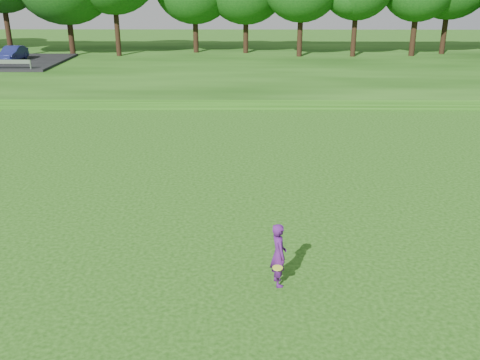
{
  "coord_description": "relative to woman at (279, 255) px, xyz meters",
  "views": [
    {
      "loc": [
        3.19,
        -11.75,
        7.32
      ],
      "look_at": [
        3.04,
        4.04,
        1.3
      ],
      "focal_mm": 40.0,
      "sensor_mm": 36.0,
      "label": 1
    }
  ],
  "objects": [
    {
      "name": "walking_path",
      "position": [
        -4.04,
        19.97,
        -0.82
      ],
      "size": [
        130.0,
        1.6,
        0.04
      ],
      "primitive_type": "cube",
      "color": "gray",
      "rests_on": "ground"
    },
    {
      "name": "berm",
      "position": [
        -4.04,
        33.97,
        -0.54
      ],
      "size": [
        130.0,
        30.0,
        0.6
      ],
      "primitive_type": "cube",
      "color": "#163F0C",
      "rests_on": "ground"
    },
    {
      "name": "woman",
      "position": [
        0.0,
        0.0,
        0.0
      ],
      "size": [
        0.53,
        0.81,
        1.68
      ],
      "color": "#50176A",
      "rests_on": "ground"
    },
    {
      "name": "ground",
      "position": [
        -4.04,
        -0.03,
        -0.84
      ],
      "size": [
        140.0,
        140.0,
        0.0
      ],
      "primitive_type": "plane",
      "color": "#163F0C",
      "rests_on": "ground"
    }
  ]
}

